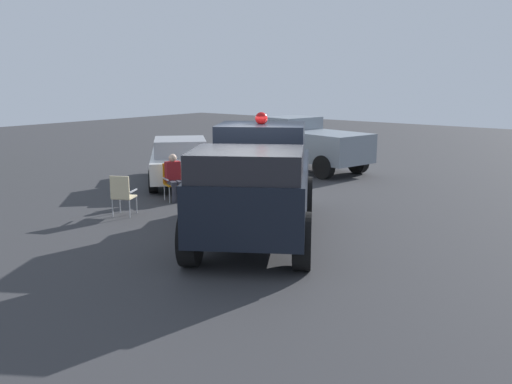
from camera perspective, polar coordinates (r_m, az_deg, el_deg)
name	(u,v)px	position (r m, az deg, el deg)	size (l,w,h in m)	color
ground_plane	(248,239)	(11.69, -0.87, -4.87)	(60.00, 60.00, 0.00)	#333335
vintage_fire_truck	(257,181)	(11.61, 0.12, 1.10)	(6.19, 5.00, 2.59)	black
classic_hot_rod	(180,160)	(17.91, -7.84, 3.33)	(4.34, 4.44, 1.46)	black
parked_pickup	(308,143)	(20.22, 5.42, 5.04)	(2.83, 5.07, 1.90)	black
lawn_chair_near_truck	(173,179)	(15.43, -8.60, 1.36)	(0.65, 0.65, 1.02)	#B7BABF
lawn_chair_by_car	(122,193)	(13.82, -13.68, -0.07)	(0.67, 0.67, 1.02)	#B7BABF
lawn_chair_spare	(295,164)	(17.98, 4.04, 2.94)	(0.69, 0.69, 1.02)	#B7BABF
spectator_seated	(174,176)	(15.28, -8.46, 1.67)	(0.56, 0.64, 1.29)	#383842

